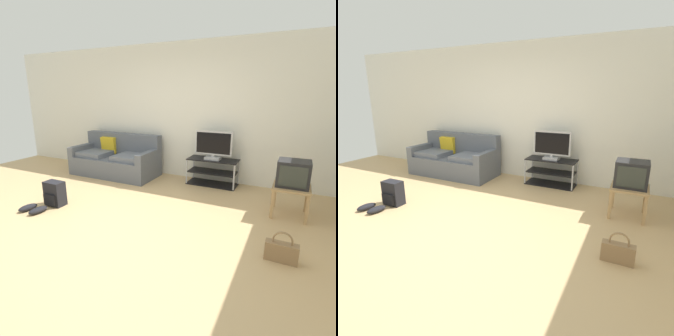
% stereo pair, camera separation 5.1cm
% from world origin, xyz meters
% --- Properties ---
extents(ground_plane, '(9.00, 9.80, 0.02)m').
position_xyz_m(ground_plane, '(0.00, 0.00, -0.01)').
color(ground_plane, tan).
extents(wall_back, '(9.00, 0.10, 2.70)m').
position_xyz_m(wall_back, '(0.00, 2.45, 1.35)').
color(wall_back, silver).
rests_on(wall_back, ground_plane).
extents(couch, '(1.86, 0.87, 0.87)m').
position_xyz_m(couch, '(-1.32, 1.90, 0.32)').
color(couch, '#565B66').
rests_on(couch, ground_plane).
extents(tv_stand, '(0.95, 0.43, 0.51)m').
position_xyz_m(tv_stand, '(0.79, 2.14, 0.25)').
color(tv_stand, black).
rests_on(tv_stand, ground_plane).
extents(flat_tv, '(0.71, 0.22, 0.54)m').
position_xyz_m(flat_tv, '(0.79, 2.12, 0.77)').
color(flat_tv, '#B2B2B7').
rests_on(flat_tv, tv_stand).
extents(side_table, '(0.50, 0.50, 0.45)m').
position_xyz_m(side_table, '(2.21, 1.30, 0.37)').
color(side_table, tan).
rests_on(side_table, ground_plane).
extents(crt_tv, '(0.43, 0.38, 0.37)m').
position_xyz_m(crt_tv, '(2.21, 1.31, 0.63)').
color(crt_tv, '#232326').
rests_on(crt_tv, side_table).
extents(backpack, '(0.31, 0.26, 0.39)m').
position_xyz_m(backpack, '(-1.16, 0.06, 0.19)').
color(backpack, black).
rests_on(backpack, ground_plane).
extents(handbag, '(0.33, 0.11, 0.34)m').
position_xyz_m(handbag, '(2.18, 0.04, 0.12)').
color(handbag, olive).
rests_on(handbag, ground_plane).
extents(sneakers_pair, '(0.39, 0.31, 0.09)m').
position_xyz_m(sneakers_pair, '(-1.26, -0.27, 0.04)').
color(sneakers_pair, black).
rests_on(sneakers_pair, ground_plane).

